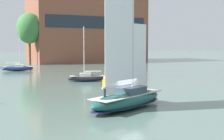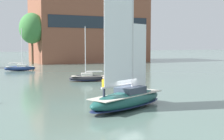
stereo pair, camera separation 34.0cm
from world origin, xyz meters
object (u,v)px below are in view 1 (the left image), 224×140
tree_shore_center (29,28)px  sailboat_moored_outer_mooring (87,78)px  sailboat_moored_mid_channel (18,68)px  sailboat_main (128,97)px

tree_shore_center → sailboat_moored_outer_mooring: bearing=-90.6°
sailboat_moored_mid_channel → tree_shore_center: bearing=71.1°
tree_shore_center → sailboat_moored_mid_channel: bearing=-108.9°
sailboat_main → sailboat_moored_outer_mooring: (4.15, 19.50, -0.44)m
sailboat_main → sailboat_moored_outer_mooring: sailboat_main is taller
tree_shore_center → sailboat_moored_outer_mooring: tree_shore_center is taller
tree_shore_center → sailboat_moored_mid_channel: tree_shore_center is taller
tree_shore_center → sailboat_moored_outer_mooring: 42.69m
sailboat_moored_mid_channel → sailboat_moored_outer_mooring: (6.07, -22.75, -0.04)m
sailboat_main → sailboat_moored_outer_mooring: bearing=78.0°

